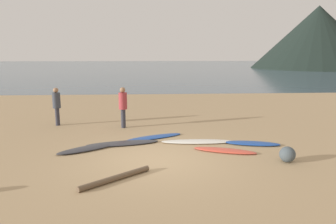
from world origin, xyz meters
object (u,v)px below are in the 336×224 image
person_1 (57,103)px  driftwood_log (116,178)px  beach_rock_far (287,154)px  surfboard_4 (225,150)px  surfboard_0 (90,148)px  surfboard_5 (252,143)px  person_0 (123,104)px  surfboard_1 (123,143)px  surfboard_2 (155,137)px  surfboard_3 (198,142)px

person_1 → driftwood_log: 7.16m
beach_rock_far → driftwood_log: bearing=-167.6°
surfboard_4 → person_1: person_1 is taller
person_1 → surfboard_4: bearing=-129.7°
surfboard_4 → driftwood_log: driftwood_log is taller
surfboard_0 → surfboard_5: surfboard_5 is taller
person_0 → person_1: bearing=-141.7°
surfboard_1 → driftwood_log: driftwood_log is taller
surfboard_2 → surfboard_3: (1.52, -0.75, 0.01)m
surfboard_0 → person_1: 4.29m
surfboard_5 → person_0: (-4.70, 2.86, 0.98)m
person_1 → surfboard_0: bearing=-157.3°
surfboard_4 → beach_rock_far: size_ratio=4.36×
surfboard_2 → surfboard_3: 1.69m
surfboard_0 → beach_rock_far: 6.23m
surfboard_1 → surfboard_2: surfboard_1 is taller
surfboard_5 → driftwood_log: 5.31m
surfboard_1 → surfboard_2: size_ratio=1.14×
surfboard_0 → surfboard_2: surfboard_0 is taller
surfboard_0 → person_1: (-2.05, 3.65, 0.94)m
surfboard_5 → driftwood_log: size_ratio=0.93×
surfboard_4 → person_0: 5.13m
surfboard_2 → surfboard_5: (3.39, -1.11, 0.02)m
surfboard_5 → beach_rock_far: size_ratio=4.09×
surfboard_3 → person_0: (-2.82, 2.49, 0.98)m
driftwood_log → surfboard_1: bearing=91.3°
person_1 → surfboard_1: bearing=-142.3°
surfboard_4 → surfboard_5: (1.16, 0.73, 0.00)m
surfboard_1 → surfboard_3: surfboard_1 is taller
surfboard_2 → surfboard_5: surfboard_5 is taller
person_1 → driftwood_log: bearing=-160.2°
person_0 → surfboard_1: bearing=-36.2°
surfboard_3 → driftwood_log: (-2.59, -3.24, 0.03)m
person_0 → surfboard_3: bearing=8.7°
surfboard_0 → surfboard_3: (3.70, 0.54, -0.01)m
driftwood_log → surfboard_5: bearing=32.9°
surfboard_2 → surfboard_3: surfboard_3 is taller
surfboard_1 → surfboard_2: bearing=24.0°
driftwood_log → surfboard_2: bearing=75.0°
surfboard_1 → person_1: size_ratio=1.52×
person_0 → driftwood_log: (0.24, -5.74, -0.95)m
person_0 → surfboard_5: bearing=18.8°
beach_rock_far → surfboard_0: bearing=164.9°
surfboard_5 → person_0: bearing=162.0°
surfboard_0 → person_0: (0.88, 3.03, 0.98)m
surfboard_1 → surfboard_2: 1.39m
surfboard_0 → surfboard_4: surfboard_0 is taller
surfboard_5 → surfboard_0: bearing=-164.8°
surfboard_3 → beach_rock_far: bearing=-40.9°
surfboard_3 → surfboard_5: (1.87, -0.36, 0.01)m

